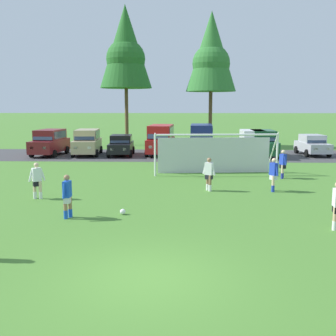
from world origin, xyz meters
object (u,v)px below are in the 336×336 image
at_px(soccer_ball, 123,212).
at_px(player_midfield_center, 209,174).
at_px(parked_car_slot_end, 312,145).
at_px(parked_car_slot_center_left, 121,145).
at_px(parked_car_slot_right, 252,143).
at_px(player_winger_left, 37,181).
at_px(parked_car_slot_far_right, 263,143).
at_px(player_striker_near, 67,196).
at_px(player_winger_right, 283,164).
at_px(parked_car_slot_center_right, 201,138).
at_px(parked_car_slot_center, 161,139).
at_px(parked_car_slot_left, 87,142).
at_px(player_trailing_back, 273,175).
at_px(soccer_goal, 214,153).
at_px(parked_car_slot_far_left, 50,142).

xyz_separation_m(soccer_ball, player_midfield_center, (3.59, 4.45, 0.71)).
xyz_separation_m(player_midfield_center, parked_car_slot_end, (9.67, 14.58, 0.05)).
bearing_deg(parked_car_slot_center_left, parked_car_slot_right, -1.38).
xyz_separation_m(player_winger_left, parked_car_slot_far_right, (13.08, 15.40, 0.29)).
height_order(player_striker_near, player_midfield_center, same).
xyz_separation_m(soccer_ball, player_winger_left, (-4.21, 2.49, 0.71)).
xyz_separation_m(player_winger_right, parked_car_slot_center_right, (-4.09, 11.89, 0.52)).
xyz_separation_m(parked_car_slot_center, parked_car_slot_far_right, (8.38, -0.85, -0.23)).
distance_m(parked_car_slot_left, parked_car_slot_end, 18.98).
bearing_deg(player_winger_left, player_trailing_back, 10.03).
height_order(parked_car_slot_center, parked_car_slot_right, parked_car_slot_center).
bearing_deg(soccer_goal, player_winger_right, -22.81).
distance_m(soccer_ball, parked_car_slot_right, 19.73).
distance_m(soccer_ball, parked_car_slot_center_right, 20.31).
bearing_deg(player_trailing_back, player_striker_near, -150.19).
xyz_separation_m(parked_car_slot_far_left, parked_car_slot_end, (22.07, 0.91, -0.24)).
distance_m(player_winger_right, parked_car_slot_center, 13.15).
bearing_deg(parked_car_slot_center, soccer_ball, -91.50).
height_order(player_trailing_back, parked_car_slot_right, parked_car_slot_right).
bearing_deg(soccer_ball, player_striker_near, -164.34).
height_order(player_midfield_center, parked_car_slot_far_left, parked_car_slot_far_left).
bearing_deg(soccer_ball, player_winger_left, 149.38).
relative_size(parked_car_slot_far_left, parked_car_slot_left, 1.00).
distance_m(player_midfield_center, parked_car_slot_center_left, 15.21).
bearing_deg(parked_car_slot_right, parked_car_slot_end, 11.31).
distance_m(soccer_ball, parked_car_slot_center_left, 18.48).
bearing_deg(parked_car_slot_center_right, parked_car_slot_right, -24.92).
bearing_deg(player_trailing_back, parked_car_slot_center, 113.52).
bearing_deg(player_striker_near, player_midfield_center, 41.95).
height_order(player_winger_right, parked_car_slot_end, parked_car_slot_end).
xyz_separation_m(soccer_goal, player_striker_near, (-6.23, -10.14, -0.47)).
relative_size(parked_car_slot_far_left, parked_car_slot_end, 1.11).
distance_m(player_winger_left, player_winger_right, 13.44).
xyz_separation_m(player_winger_right, parked_car_slot_center_left, (-10.87, 10.25, 0.05)).
bearing_deg(parked_car_slot_far_left, parked_car_slot_far_right, -0.74).
bearing_deg(player_midfield_center, parked_car_slot_far_left, 132.20).
distance_m(player_trailing_back, parked_car_slot_left, 18.69).
distance_m(parked_car_slot_center_right, parked_car_slot_right, 4.52).
xyz_separation_m(player_striker_near, parked_car_slot_left, (-3.74, 18.93, 0.29)).
distance_m(parked_car_slot_left, parked_car_slot_center_right, 9.78).
bearing_deg(parked_car_slot_far_left, parked_car_slot_center_left, 1.20).
height_order(parked_car_slot_far_left, parked_car_slot_far_right, same).
height_order(player_trailing_back, parked_car_slot_center_left, parked_car_slot_center_left).
height_order(soccer_goal, parked_car_slot_center_left, soccer_goal).
xyz_separation_m(parked_car_slot_center, parked_car_slot_end, (12.77, 0.28, -0.47)).
bearing_deg(player_midfield_center, parked_car_slot_end, 56.44).
bearing_deg(parked_car_slot_center_left, player_trailing_back, -55.39).
height_order(soccer_ball, parked_car_slot_far_right, parked_car_slot_far_right).
bearing_deg(parked_car_slot_end, soccer_ball, -124.88).
bearing_deg(player_trailing_back, parked_car_slot_center_left, 124.61).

